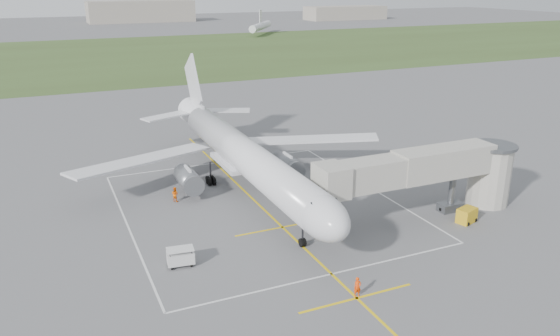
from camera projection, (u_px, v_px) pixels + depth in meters
name	position (u px, v px, depth m)	size (l,w,h in m)	color
ground	(247.00, 193.00, 62.80)	(700.00, 700.00, 0.00)	#505052
grass_strip	(104.00, 57.00, 175.06)	(700.00, 120.00, 0.02)	#364B21
apron_markings	(266.00, 212.00, 57.78)	(28.20, 60.00, 0.01)	yellow
airliner	(244.00, 155.00, 62.02)	(38.93, 46.75, 13.52)	silver
jet_bridge	(437.00, 172.00, 55.65)	(23.40, 5.00, 7.20)	gray
gpu_unit	(467.00, 215.00, 55.06)	(2.31, 1.90, 1.51)	gold
baggage_cart	(181.00, 257.00, 46.65)	(2.44, 1.65, 1.59)	silver
ramp_worker_nose	(357.00, 287.00, 42.07)	(0.60, 0.39, 1.63)	#F64107
ramp_worker_wing	(175.00, 194.00, 60.26)	(0.81, 0.63, 1.67)	#FF6A08
distant_hangars	(37.00, 17.00, 283.90)	(345.00, 49.00, 12.00)	gray
distant_aircraft	(66.00, 37.00, 200.08)	(180.67, 61.94, 8.85)	silver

